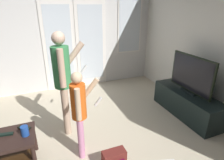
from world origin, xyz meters
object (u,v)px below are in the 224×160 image
dvd_remote_slim (24,128)px  person_child (80,108)px  backpack (114,159)px  tv_remote_black (6,134)px  flat_screen_tv (191,75)px  person_adult (63,76)px  cup_near_edge (25,131)px  tv_stand (187,103)px

dvd_remote_slim → person_child: bearing=16.4°
backpack → tv_remote_black: (-1.23, 0.54, 0.35)m
person_child → tv_remote_black: (-0.90, 0.16, -0.26)m
flat_screen_tv → dvd_remote_slim: flat_screen_tv is taller
person_adult → cup_near_edge: bearing=-136.5°
flat_screen_tv → tv_remote_black: size_ratio=5.60×
dvd_remote_slim → cup_near_edge: bearing=-48.4°
flat_screen_tv → tv_remote_black: flat_screen_tv is taller
tv_remote_black → dvd_remote_slim: (0.21, 0.06, 0.00)m
tv_stand → person_adult: 2.31m
tv_remote_black → flat_screen_tv: bearing=10.7°
person_child → backpack: person_child is taller
person_child → flat_screen_tv: bearing=7.7°
backpack → dvd_remote_slim: dvd_remote_slim is taller
tv_stand → person_adult: person_adult is taller
flat_screen_tv → person_child: bearing=-172.3°
person_adult → tv_remote_black: bearing=-150.6°
person_adult → person_child: bearing=-81.0°
person_child → tv_remote_black: bearing=169.7°
flat_screen_tv → dvd_remote_slim: (-2.76, -0.05, -0.35)m
person_child → cup_near_edge: (-0.68, 0.07, -0.21)m
tv_stand → person_adult: bearing=171.0°
person_adult → backpack: person_adult is taller
flat_screen_tv → person_child: size_ratio=0.78×
flat_screen_tv → cup_near_edge: size_ratio=7.44×
backpack → tv_remote_black: tv_remote_black is taller
cup_near_edge → tv_remote_black: 0.25m
tv_stand → person_child: person_child is taller
tv_stand → flat_screen_tv: (-0.00, 0.00, 0.58)m
person_adult → dvd_remote_slim: bearing=-146.8°
tv_remote_black → dvd_remote_slim: same height
backpack → cup_near_edge: bearing=155.9°
tv_remote_black → backpack: bearing=-15.3°
person_child → tv_remote_black: 0.96m
tv_stand → cup_near_edge: 2.77m
backpack → person_adult: bearing=113.1°
tv_stand → backpack: size_ratio=4.70×
flat_screen_tv → tv_remote_black: (-2.97, -0.11, -0.35)m
tv_stand → flat_screen_tv: size_ratio=1.47×
dvd_remote_slim → tv_stand: bearing=35.6°
person_adult → backpack: 1.38m
person_child → cup_near_edge: person_child is taller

